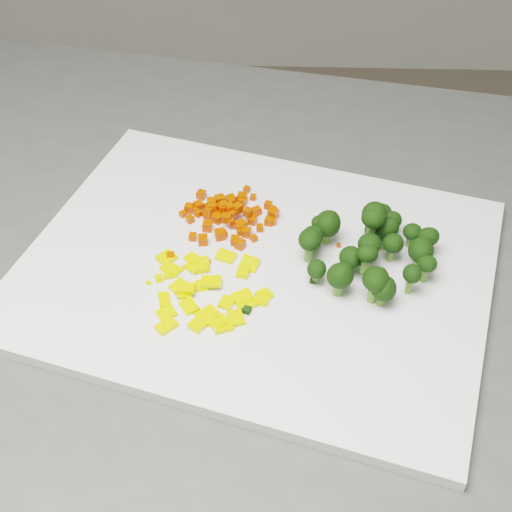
{
  "coord_description": "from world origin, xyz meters",
  "views": [
    {
      "loc": [
        -0.41,
        -0.65,
        1.43
      ],
      "look_at": [
        -0.43,
        -0.11,
        0.92
      ],
      "focal_mm": 50.0,
      "sensor_mm": 36.0,
      "label": 1
    }
  ],
  "objects_px": {
    "carrot_pile": "(228,208)",
    "counter_block": "(285,467)",
    "pepper_pile": "(204,283)",
    "cutting_board": "(256,267)",
    "broccoli_pile": "(371,242)"
  },
  "relations": [
    {
      "from": "carrot_pile",
      "to": "counter_block",
      "type": "bearing_deg",
      "value": -25.56
    },
    {
      "from": "carrot_pile",
      "to": "pepper_pile",
      "type": "bearing_deg",
      "value": -98.63
    },
    {
      "from": "counter_block",
      "to": "pepper_pile",
      "type": "relative_size",
      "value": 9.0
    },
    {
      "from": "cutting_board",
      "to": "carrot_pile",
      "type": "bearing_deg",
      "value": 115.52
    },
    {
      "from": "counter_block",
      "to": "cutting_board",
      "type": "distance_m",
      "value": 0.46
    },
    {
      "from": "counter_block",
      "to": "broccoli_pile",
      "type": "height_order",
      "value": "broccoli_pile"
    },
    {
      "from": "counter_block",
      "to": "cutting_board",
      "type": "xyz_separation_m",
      "value": [
        -0.04,
        -0.03,
        0.46
      ]
    },
    {
      "from": "counter_block",
      "to": "carrot_pile",
      "type": "xyz_separation_m",
      "value": [
        -0.08,
        0.04,
        0.48
      ]
    },
    {
      "from": "pepper_pile",
      "to": "carrot_pile",
      "type": "bearing_deg",
      "value": 81.37
    },
    {
      "from": "cutting_board",
      "to": "carrot_pile",
      "type": "relative_size",
      "value": 4.5
    },
    {
      "from": "cutting_board",
      "to": "pepper_pile",
      "type": "bearing_deg",
      "value": -141.75
    },
    {
      "from": "broccoli_pile",
      "to": "counter_block",
      "type": "bearing_deg",
      "value": 157.44
    },
    {
      "from": "carrot_pile",
      "to": "cutting_board",
      "type": "bearing_deg",
      "value": -64.48
    },
    {
      "from": "counter_block",
      "to": "pepper_pile",
      "type": "height_order",
      "value": "pepper_pile"
    },
    {
      "from": "carrot_pile",
      "to": "broccoli_pile",
      "type": "xyz_separation_m",
      "value": [
        0.15,
        -0.07,
        0.01
      ]
    }
  ]
}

